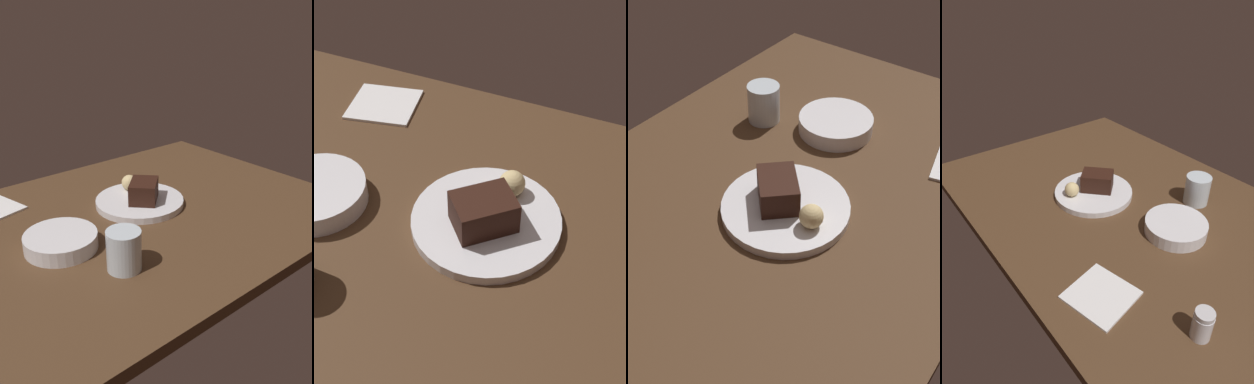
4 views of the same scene
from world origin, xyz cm
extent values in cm
cube|color=#4C331E|center=(0.00, 0.00, 1.50)|extent=(120.00, 84.00, 3.00)
cylinder|color=silver|center=(7.48, 4.39, 3.93)|extent=(25.28, 25.28, 1.85)
cube|color=black|center=(7.67, 2.68, 7.78)|extent=(12.19, 12.11, 5.85)
sphere|color=#DBC184|center=(9.26, 11.56, 7.16)|extent=(4.61, 4.61, 4.61)
cylinder|color=silver|center=(-21.73, -2.54, 4.92)|extent=(17.42, 17.42, 3.84)
cube|color=white|center=(-26.70, 27.95, 3.30)|extent=(16.72, 16.24, 0.60)
camera|label=1|loc=(-61.48, -83.71, 56.09)|focal=40.01mm
camera|label=2|loc=(29.49, -51.17, 67.63)|focal=48.48mm
camera|label=3|loc=(64.58, 46.44, 71.43)|focal=46.80mm
camera|label=4|loc=(-67.83, 60.42, 65.85)|focal=32.06mm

